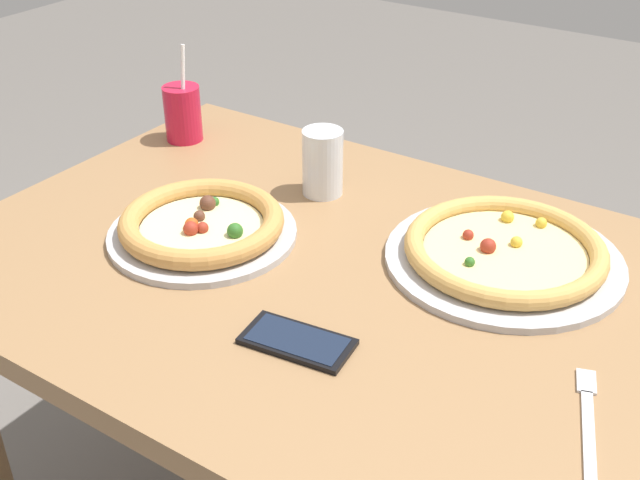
{
  "coord_description": "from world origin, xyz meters",
  "views": [
    {
      "loc": [
        0.54,
        -0.87,
        1.43
      ],
      "look_at": [
        -0.05,
        0.02,
        0.78
      ],
      "focal_mm": 44.76,
      "sensor_mm": 36.0,
      "label": 1
    }
  ],
  "objects_px": {
    "water_cup_clear": "(322,162)",
    "fork": "(588,419)",
    "pizza_far": "(504,252)",
    "cell_phone": "(297,341)",
    "pizza_near": "(202,226)",
    "drink_cup_colored": "(183,113)"
  },
  "relations": [
    {
      "from": "water_cup_clear",
      "to": "fork",
      "type": "height_order",
      "value": "water_cup_clear"
    },
    {
      "from": "pizza_far",
      "to": "cell_phone",
      "type": "xyz_separation_m",
      "value": [
        -0.15,
        -0.34,
        -0.01
      ]
    },
    {
      "from": "pizza_near",
      "to": "cell_phone",
      "type": "height_order",
      "value": "pizza_near"
    },
    {
      "from": "cell_phone",
      "to": "water_cup_clear",
      "type": "bearing_deg",
      "value": 118.92
    },
    {
      "from": "pizza_near",
      "to": "fork",
      "type": "height_order",
      "value": "pizza_near"
    },
    {
      "from": "pizza_far",
      "to": "water_cup_clear",
      "type": "distance_m",
      "value": 0.37
    },
    {
      "from": "pizza_near",
      "to": "water_cup_clear",
      "type": "xyz_separation_m",
      "value": [
        0.08,
        0.24,
        0.04
      ]
    },
    {
      "from": "drink_cup_colored",
      "to": "cell_phone",
      "type": "height_order",
      "value": "drink_cup_colored"
    },
    {
      "from": "water_cup_clear",
      "to": "pizza_far",
      "type": "bearing_deg",
      "value": -6.35
    },
    {
      "from": "pizza_far",
      "to": "drink_cup_colored",
      "type": "height_order",
      "value": "drink_cup_colored"
    },
    {
      "from": "water_cup_clear",
      "to": "cell_phone",
      "type": "xyz_separation_m",
      "value": [
        0.21,
        -0.39,
        -0.06
      ]
    },
    {
      "from": "pizza_far",
      "to": "drink_cup_colored",
      "type": "distance_m",
      "value": 0.74
    },
    {
      "from": "drink_cup_colored",
      "to": "water_cup_clear",
      "type": "xyz_separation_m",
      "value": [
        0.37,
        -0.04,
        0.0
      ]
    },
    {
      "from": "pizza_far",
      "to": "drink_cup_colored",
      "type": "relative_size",
      "value": 1.85
    },
    {
      "from": "pizza_far",
      "to": "cell_phone",
      "type": "height_order",
      "value": "pizza_far"
    },
    {
      "from": "fork",
      "to": "pizza_far",
      "type": "bearing_deg",
      "value": 128.84
    },
    {
      "from": "pizza_far",
      "to": "water_cup_clear",
      "type": "bearing_deg",
      "value": 173.65
    },
    {
      "from": "water_cup_clear",
      "to": "cell_phone",
      "type": "distance_m",
      "value": 0.44
    },
    {
      "from": "fork",
      "to": "drink_cup_colored",
      "type": "bearing_deg",
      "value": 159.6
    },
    {
      "from": "pizza_near",
      "to": "cell_phone",
      "type": "xyz_separation_m",
      "value": [
        0.29,
        -0.15,
        -0.02
      ]
    },
    {
      "from": "water_cup_clear",
      "to": "drink_cup_colored",
      "type": "bearing_deg",
      "value": 173.49
    },
    {
      "from": "pizza_far",
      "to": "drink_cup_colored",
      "type": "bearing_deg",
      "value": 173.57
    }
  ]
}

